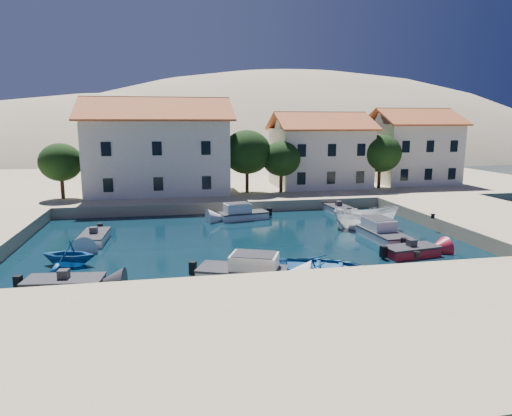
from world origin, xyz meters
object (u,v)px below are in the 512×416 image
(boat_east, at_px, (365,228))
(building_mid, at_px, (319,149))
(cabin_cruiser_south, at_px, (242,271))
(building_left, at_px, (158,145))
(cabin_cruiser_east, at_px, (383,233))
(rowboat_south, at_px, (324,275))
(building_right, at_px, (412,145))

(boat_east, bearing_deg, building_mid, 5.63)
(cabin_cruiser_south, bearing_deg, building_mid, 86.03)
(building_left, height_order, cabin_cruiser_east, building_left)
(rowboat_south, xyz_separation_m, cabin_cruiser_east, (6.72, 6.60, 0.48))
(building_right, xyz_separation_m, boat_east, (-14.00, -18.26, -5.47))
(building_left, distance_m, building_right, 30.07)
(cabin_cruiser_south, bearing_deg, building_left, 122.41)
(cabin_cruiser_east, bearing_deg, boat_east, -6.66)
(building_mid, xyz_separation_m, rowboat_south, (-8.95, -27.29, -5.22))
(building_mid, bearing_deg, building_left, -176.82)
(rowboat_south, bearing_deg, building_left, 41.27)
(rowboat_south, height_order, boat_east, boat_east)
(building_mid, height_order, cabin_cruiser_south, building_mid)
(building_right, height_order, cabin_cruiser_east, building_right)
(cabin_cruiser_east, bearing_deg, rowboat_south, 131.55)
(cabin_cruiser_east, bearing_deg, building_right, -36.18)
(cabin_cruiser_south, relative_size, boat_east, 1.02)
(building_mid, bearing_deg, cabin_cruiser_east, -96.14)
(cabin_cruiser_south, relative_size, cabin_cruiser_east, 1.05)
(building_mid, distance_m, cabin_cruiser_east, 21.35)
(building_left, relative_size, building_right, 1.56)
(cabin_cruiser_south, height_order, rowboat_south, cabin_cruiser_south)
(building_mid, bearing_deg, rowboat_south, -108.16)
(building_left, xyz_separation_m, rowboat_south, (9.05, -26.29, -5.94))
(building_left, relative_size, boat_east, 2.94)
(cabin_cruiser_south, bearing_deg, cabin_cruiser_east, 51.96)
(building_mid, height_order, building_right, building_right)
(cabin_cruiser_south, bearing_deg, building_right, 70.21)
(cabin_cruiser_south, bearing_deg, boat_east, 63.00)
(boat_east, bearing_deg, cabin_cruiser_south, 142.84)
(cabin_cruiser_south, distance_m, cabin_cruiser_east, 12.85)
(building_mid, relative_size, boat_east, 2.10)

